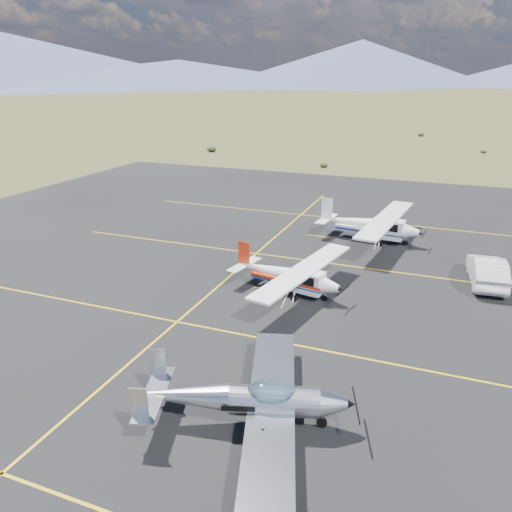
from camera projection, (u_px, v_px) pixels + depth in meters
The scene contains 6 objects.
ground at pixel (275, 366), 21.54m from camera, with size 1600.00×1600.00×0.00m, color #383D1C.
apron at pixel (317, 301), 27.66m from camera, with size 72.00×72.00×0.02m, color black.
aircraft_low_wing at pixel (250, 400), 17.59m from camera, with size 7.50×10.17×2.22m.
aircraft_cessna at pixel (288, 274), 28.44m from camera, with size 6.19×9.92×2.50m.
aircraft_plain at pixel (370, 224), 37.33m from camera, with size 6.88×11.40×2.87m.
sedan at pixel (487, 271), 29.66m from camera, with size 1.80×5.16×1.70m, color silver.
Camera 1 is at (6.02, -17.60, 11.89)m, focal length 35.00 mm.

